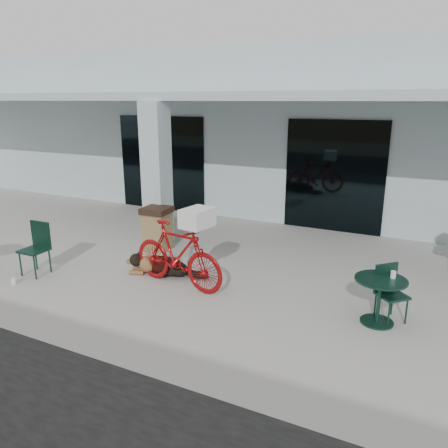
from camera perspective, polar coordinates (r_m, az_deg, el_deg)
The scene contains 15 objects.
ground at distance 7.58m, azimuth -8.90°, elevation -8.75°, with size 80.00×80.00×0.00m, color #A5A29B.
building at distance 14.68m, azimuth 10.50°, elevation 12.18°, with size 22.00×7.00×4.50m, color silver.
storefront_glass_left at distance 12.94m, azimuth -8.14°, elevation 7.80°, with size 2.80×0.06×2.70m, color black.
storefront_glass_right at distance 10.95m, azimuth 14.17°, elevation 6.02°, with size 2.40×0.06×2.70m, color black.
column at distance 9.77m, azimuth -8.78°, elevation 6.43°, with size 0.50×0.50×3.12m, color silver.
overhang at distance 10.04m, azimuth 2.61°, elevation 16.30°, with size 22.00×2.80×0.18m, color silver.
bicycle at distance 7.57m, azimuth -6.11°, elevation -4.01°, with size 0.54×1.90×1.14m, color #970C0E.
laundry_basket at distance 7.07m, azimuth -3.53°, elevation 0.81°, with size 0.52×0.39×0.31m, color white.
dog at distance 8.19m, azimuth -7.83°, elevation -5.30°, with size 1.18×0.39×0.39m, color black, non-canonical shape.
cup_near_dog at distance 8.61m, azimuth -25.76°, elevation -6.75°, with size 0.09×0.09×0.11m, color white.
cafe_chair_near at distance 8.77m, azimuth -23.59°, elevation -3.07°, with size 0.44×0.48×0.98m, color #133629, non-canonical shape.
cafe_table_far at distance 6.76m, azimuth 19.57°, elevation -9.47°, with size 0.74×0.74×0.69m, color #133629, non-canonical shape.
cafe_chair_far_a at distance 6.86m, azimuth 21.10°, elevation -8.59°, with size 0.38×0.41×0.84m, color #133629, non-canonical shape.
cup_on_table at distance 6.70m, azimuth 21.24°, elevation -6.19°, with size 0.08×0.08×0.10m, color white.
trash_receptacle at distance 9.46m, azimuth -8.69°, elevation -0.64°, with size 0.56×0.56×0.95m, color olive, non-canonical shape.
Camera 1 is at (4.06, -5.58, 3.14)m, focal length 35.00 mm.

